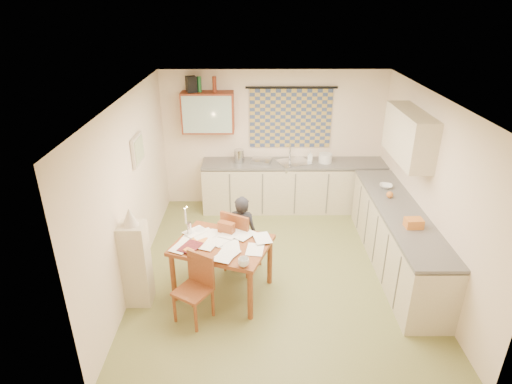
{
  "coord_description": "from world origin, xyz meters",
  "views": [
    {
      "loc": [
        -0.36,
        -5.23,
        3.65
      ],
      "look_at": [
        -0.33,
        0.2,
        1.14
      ],
      "focal_mm": 30.0,
      "sensor_mm": 36.0,
      "label": 1
    }
  ],
  "objects_px": {
    "chair_far": "(242,251)",
    "person": "(242,234)",
    "counter_back": "(293,186)",
    "counter_right": "(396,238)",
    "dining_table": "(223,267)",
    "shelf_stand": "(136,264)",
    "stove": "(420,280)"
  },
  "relations": [
    {
      "from": "dining_table",
      "to": "person",
      "type": "distance_m",
      "value": 0.62
    },
    {
      "from": "counter_right",
      "to": "person",
      "type": "distance_m",
      "value": 2.23
    },
    {
      "from": "person",
      "to": "shelf_stand",
      "type": "height_order",
      "value": "person"
    },
    {
      "from": "counter_back",
      "to": "chair_far",
      "type": "relative_size",
      "value": 3.41
    },
    {
      "from": "chair_far",
      "to": "person",
      "type": "xyz_separation_m",
      "value": [
        0.01,
        -0.0,
        0.28
      ]
    },
    {
      "from": "dining_table",
      "to": "person",
      "type": "relative_size",
      "value": 1.21
    },
    {
      "from": "counter_right",
      "to": "dining_table",
      "type": "distance_m",
      "value": 2.54
    },
    {
      "from": "stove",
      "to": "chair_far",
      "type": "bearing_deg",
      "value": 158.3
    },
    {
      "from": "counter_back",
      "to": "chair_far",
      "type": "xyz_separation_m",
      "value": [
        -0.91,
        -1.95,
        -0.15
      ]
    },
    {
      "from": "stove",
      "to": "person",
      "type": "xyz_separation_m",
      "value": [
        -2.23,
        0.89,
        0.16
      ]
    },
    {
      "from": "dining_table",
      "to": "shelf_stand",
      "type": "xyz_separation_m",
      "value": [
        -1.07,
        -0.2,
        0.19
      ]
    },
    {
      "from": "counter_back",
      "to": "shelf_stand",
      "type": "height_order",
      "value": "shelf_stand"
    },
    {
      "from": "person",
      "to": "shelf_stand",
      "type": "xyz_separation_m",
      "value": [
        -1.31,
        -0.73,
        -0.01
      ]
    },
    {
      "from": "counter_right",
      "to": "stove",
      "type": "height_order",
      "value": "counter_right"
    },
    {
      "from": "chair_far",
      "to": "dining_table",
      "type": "bearing_deg",
      "value": 95.79
    },
    {
      "from": "dining_table",
      "to": "shelf_stand",
      "type": "height_order",
      "value": "shelf_stand"
    },
    {
      "from": "chair_far",
      "to": "person",
      "type": "relative_size",
      "value": 0.83
    },
    {
      "from": "counter_right",
      "to": "dining_table",
      "type": "height_order",
      "value": "counter_right"
    },
    {
      "from": "counter_right",
      "to": "stove",
      "type": "distance_m",
      "value": 0.97
    },
    {
      "from": "counter_back",
      "to": "shelf_stand",
      "type": "xyz_separation_m",
      "value": [
        -2.21,
        -2.68,
        0.12
      ]
    },
    {
      "from": "dining_table",
      "to": "chair_far",
      "type": "distance_m",
      "value": 0.59
    },
    {
      "from": "counter_back",
      "to": "chair_far",
      "type": "bearing_deg",
      "value": -114.96
    },
    {
      "from": "counter_right",
      "to": "chair_far",
      "type": "relative_size",
      "value": 3.05
    },
    {
      "from": "chair_far",
      "to": "person",
      "type": "height_order",
      "value": "person"
    },
    {
      "from": "counter_back",
      "to": "counter_right",
      "type": "bearing_deg",
      "value": -54.62
    },
    {
      "from": "counter_right",
      "to": "chair_far",
      "type": "xyz_separation_m",
      "value": [
        -2.23,
        -0.08,
        -0.15
      ]
    },
    {
      "from": "counter_back",
      "to": "stove",
      "type": "distance_m",
      "value": 3.13
    },
    {
      "from": "stove",
      "to": "chair_far",
      "type": "relative_size",
      "value": 0.88
    },
    {
      "from": "stove",
      "to": "dining_table",
      "type": "distance_m",
      "value": 2.5
    },
    {
      "from": "stove",
      "to": "counter_back",
      "type": "bearing_deg",
      "value": 115.08
    },
    {
      "from": "stove",
      "to": "dining_table",
      "type": "relative_size",
      "value": 0.6
    },
    {
      "from": "dining_table",
      "to": "person",
      "type": "xyz_separation_m",
      "value": [
        0.24,
        0.53,
        0.2
      ]
    }
  ]
}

